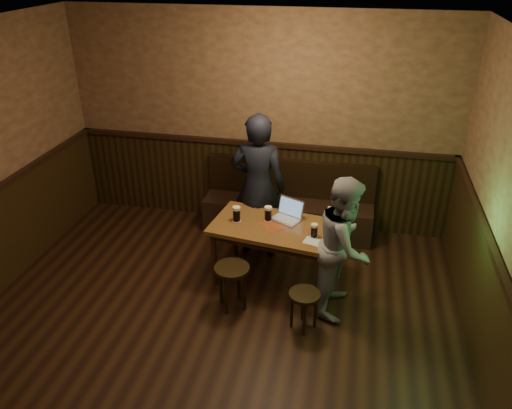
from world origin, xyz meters
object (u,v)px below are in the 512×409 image
Objects in this scene: stool_left at (232,275)px; pub_table at (273,233)px; person_suit at (258,187)px; bench at (288,210)px; pint_mid at (268,213)px; pint_right at (314,230)px; laptop at (288,214)px; person_grey at (344,246)px; stool_right at (304,300)px; pint_left at (237,214)px.

pub_table is at bearing 60.13° from stool_left.
person_suit reaches higher than stool_left.
person_suit is at bearing -115.12° from bench.
pint_right is (0.53, -0.25, -0.01)m from pint_mid.
pub_table is 3.65× the size of laptop.
stool_left is at bearing 111.63° from person_grey.
bench is 1.48× the size of person_grey.
stool_right is (0.77, -0.17, -0.06)m from stool_left.
pub_table is 3.40× the size of stool_right.
laptop reaches higher than pint_right.
bench is 12.47× the size of pint_left.
bench is at bearing 109.67° from pint_right.
pint_right is 0.46m from laptop.
pub_table is 9.51× the size of pint_right.
laptop is (0.54, 0.17, -0.03)m from pint_left.
laptop is at bearing 58.63° from stool_left.
laptop is at bearing 61.48° from person_grey.
stool_left is (-0.33, -0.57, -0.22)m from pub_table.
person_grey reaches higher than pub_table.
pint_mid reaches higher than stool_left.
stool_right is 0.28× the size of person_grey.
pint_mid is at bearing 72.89° from person_grey.
stool_left is at bearing -100.85° from bench.
pint_left is at bearing 98.67° from stool_left.
person_suit is at bearing 60.25° from person_grey.
stool_right is 2.48× the size of pint_mid.
bench is 1.93m from stool_right.
stool_right is 1.09m from pint_mid.
pint_left is 1.24m from person_grey.
bench is at bearing 85.69° from pint_mid.
stool_right is 0.68m from person_grey.
bench is at bearing 69.73° from pint_left.
pint_right is at bearing 28.43° from stool_left.
pint_left is 0.35m from pint_mid.
stool_right is 1.07m from laptop.
bench is 1.06m from laptop.
laptop is 0.26× the size of person_grey.
stool_right is 1.23m from pint_left.
bench reaches higher than stool_left.
person_suit reaches higher than stool_right.
bench is at bearing -114.82° from person_suit.
stool_right is (0.45, -1.87, 0.02)m from bench.
laptop is 0.56m from person_suit.
pint_mid is 0.43× the size of laptop.
person_suit is (-0.73, 1.27, 0.56)m from stool_right.
bench reaches higher than pint_right.
stool_right is at bearing -50.83° from pub_table.
person_suit is (-0.41, 0.35, 0.13)m from laptop.
pint_mid is at bearing 121.92° from stool_right.
pint_left reaches higher than stool_left.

